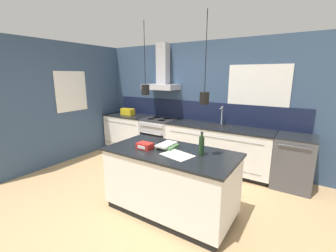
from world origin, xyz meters
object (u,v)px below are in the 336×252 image
object	(u,v)px
bottle_on_island	(201,146)
book_stack	(167,146)
red_supply_box	(145,146)
dishwasher	(293,162)
yellow_toolbox	(128,112)
oven_range	(159,138)

from	to	relation	value
bottle_on_island	book_stack	size ratio (longest dim) A/B	0.96
bottle_on_island	red_supply_box	bearing A→B (deg)	-166.52
book_stack	dishwasher	bearing A→B (deg)	48.32
book_stack	yellow_toolbox	world-z (taller)	yellow_toolbox
dishwasher	red_supply_box	bearing A→B (deg)	-132.60
dishwasher	book_stack	distance (m)	2.30
dishwasher	yellow_toolbox	xyz separation A→B (m)	(-3.79, 0.00, 0.54)
dishwasher	book_stack	bearing A→B (deg)	-131.68
dishwasher	bottle_on_island	size ratio (longest dim) A/B	2.94
oven_range	book_stack	world-z (taller)	book_stack
red_supply_box	bottle_on_island	bearing A→B (deg)	13.48
dishwasher	yellow_toolbox	size ratio (longest dim) A/B	2.68
oven_range	dishwasher	bearing A→B (deg)	0.09
bottle_on_island	yellow_toolbox	bearing A→B (deg)	148.99
oven_range	book_stack	bearing A→B (deg)	-51.96
book_stack	yellow_toolbox	distance (m)	2.84
oven_range	book_stack	xyz separation A→B (m)	(1.31, -1.67, 0.49)
oven_range	bottle_on_island	distance (m)	2.57
dishwasher	yellow_toolbox	bearing A→B (deg)	180.00
bottle_on_island	dishwasher	bearing A→B (deg)	60.43
yellow_toolbox	dishwasher	bearing A→B (deg)	-0.00
yellow_toolbox	book_stack	bearing A→B (deg)	-36.23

